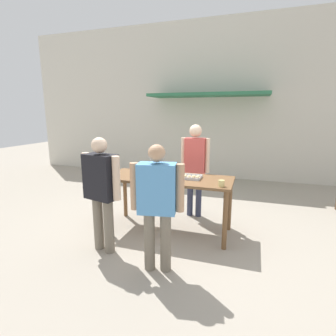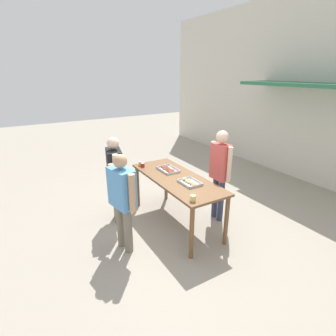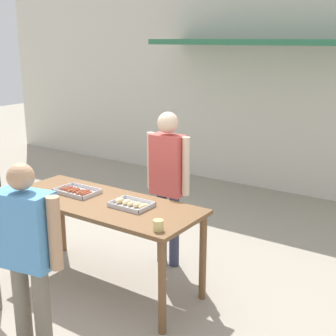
{
  "view_description": "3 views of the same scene",
  "coord_description": "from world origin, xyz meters",
  "px_view_note": "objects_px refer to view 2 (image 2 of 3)",
  "views": [
    {
      "loc": [
        1.28,
        -3.87,
        1.93
      ],
      "look_at": [
        0.0,
        0.0,
        1.06
      ],
      "focal_mm": 28.0,
      "sensor_mm": 36.0,
      "label": 1
    },
    {
      "loc": [
        3.61,
        -2.31,
        2.67
      ],
      "look_at": [
        -0.37,
        0.04,
        0.96
      ],
      "focal_mm": 28.0,
      "sensor_mm": 36.0,
      "label": 2
    },
    {
      "loc": [
        2.98,
        -3.21,
        2.46
      ],
      "look_at": [
        0.27,
        0.76,
        1.12
      ],
      "focal_mm": 50.0,
      "sensor_mm": 36.0,
      "label": 3
    }
  ],
  "objects_px": {
    "food_tray_sausages": "(168,170)",
    "condiment_jar_mustard": "(141,164)",
    "person_customer_with_cup": "(122,196)",
    "condiment_jar_ketchup": "(143,165)",
    "beer_cup": "(193,198)",
    "food_tray_buns": "(190,182)",
    "person_server_behind_table": "(220,167)",
    "person_customer_holding_hotdog": "(115,173)"
  },
  "relations": [
    {
      "from": "food_tray_buns",
      "to": "person_server_behind_table",
      "type": "distance_m",
      "value": 0.72
    },
    {
      "from": "food_tray_buns",
      "to": "beer_cup",
      "type": "xyz_separation_m",
      "value": [
        0.54,
        -0.32,
        0.02
      ]
    },
    {
      "from": "food_tray_sausages",
      "to": "food_tray_buns",
      "type": "bearing_deg",
      "value": -0.05
    },
    {
      "from": "food_tray_sausages",
      "to": "condiment_jar_ketchup",
      "type": "distance_m",
      "value": 0.53
    },
    {
      "from": "condiment_jar_mustard",
      "to": "condiment_jar_ketchup",
      "type": "xyz_separation_m",
      "value": [
        0.1,
        0.0,
        0.0
      ]
    },
    {
      "from": "condiment_jar_mustard",
      "to": "person_server_behind_table",
      "type": "distance_m",
      "value": 1.56
    },
    {
      "from": "food_tray_sausages",
      "to": "condiment_jar_mustard",
      "type": "distance_m",
      "value": 0.61
    },
    {
      "from": "condiment_jar_mustard",
      "to": "condiment_jar_ketchup",
      "type": "height_order",
      "value": "same"
    },
    {
      "from": "condiment_jar_ketchup",
      "to": "food_tray_buns",
      "type": "bearing_deg",
      "value": 16.4
    },
    {
      "from": "food_tray_buns",
      "to": "person_server_behind_table",
      "type": "xyz_separation_m",
      "value": [
        -0.07,
        0.71,
        0.11
      ]
    },
    {
      "from": "person_customer_holding_hotdog",
      "to": "person_server_behind_table",
      "type": "bearing_deg",
      "value": -105.8
    },
    {
      "from": "beer_cup",
      "to": "person_customer_holding_hotdog",
      "type": "height_order",
      "value": "person_customer_holding_hotdog"
    },
    {
      "from": "food_tray_buns",
      "to": "person_customer_holding_hotdog",
      "type": "xyz_separation_m",
      "value": [
        -1.0,
        -0.94,
        0.01
      ]
    },
    {
      "from": "food_tray_sausages",
      "to": "person_server_behind_table",
      "type": "height_order",
      "value": "person_server_behind_table"
    },
    {
      "from": "beer_cup",
      "to": "food_tray_buns",
      "type": "bearing_deg",
      "value": 149.16
    },
    {
      "from": "beer_cup",
      "to": "person_customer_holding_hotdog",
      "type": "distance_m",
      "value": 1.66
    },
    {
      "from": "beer_cup",
      "to": "person_server_behind_table",
      "type": "height_order",
      "value": "person_server_behind_table"
    },
    {
      "from": "condiment_jar_ketchup",
      "to": "beer_cup",
      "type": "distance_m",
      "value": 1.67
    },
    {
      "from": "food_tray_sausages",
      "to": "person_customer_with_cup",
      "type": "bearing_deg",
      "value": -62.42
    },
    {
      "from": "food_tray_sausages",
      "to": "beer_cup",
      "type": "distance_m",
      "value": 1.29
    },
    {
      "from": "food_tray_sausages",
      "to": "person_customer_with_cup",
      "type": "relative_size",
      "value": 0.27
    },
    {
      "from": "food_tray_buns",
      "to": "person_customer_with_cup",
      "type": "distance_m",
      "value": 1.15
    },
    {
      "from": "food_tray_sausages",
      "to": "person_customer_with_cup",
      "type": "distance_m",
      "value": 1.3
    },
    {
      "from": "food_tray_buns",
      "to": "condiment_jar_mustard",
      "type": "height_order",
      "value": "condiment_jar_mustard"
    },
    {
      "from": "food_tray_buns",
      "to": "beer_cup",
      "type": "bearing_deg",
      "value": -30.84
    },
    {
      "from": "condiment_jar_ketchup",
      "to": "beer_cup",
      "type": "height_order",
      "value": "beer_cup"
    },
    {
      "from": "food_tray_sausages",
      "to": "condiment_jar_ketchup",
      "type": "xyz_separation_m",
      "value": [
        -0.41,
        -0.33,
        0.03
      ]
    },
    {
      "from": "food_tray_buns",
      "to": "condiment_jar_ketchup",
      "type": "distance_m",
      "value": 1.17
    },
    {
      "from": "food_tray_sausages",
      "to": "condiment_jar_ketchup",
      "type": "relative_size",
      "value": 5.27
    },
    {
      "from": "beer_cup",
      "to": "person_customer_with_cup",
      "type": "relative_size",
      "value": 0.06
    },
    {
      "from": "beer_cup",
      "to": "person_customer_holding_hotdog",
      "type": "relative_size",
      "value": 0.06
    },
    {
      "from": "person_server_behind_table",
      "to": "person_customer_with_cup",
      "type": "relative_size",
      "value": 1.09
    },
    {
      "from": "food_tray_sausages",
      "to": "person_customer_holding_hotdog",
      "type": "distance_m",
      "value": 0.99
    },
    {
      "from": "person_server_behind_table",
      "to": "condiment_jar_mustard",
      "type": "bearing_deg",
      "value": -138.55
    },
    {
      "from": "condiment_jar_mustard",
      "to": "beer_cup",
      "type": "distance_m",
      "value": 1.77
    },
    {
      "from": "beer_cup",
      "to": "person_customer_with_cup",
      "type": "height_order",
      "value": "person_customer_with_cup"
    },
    {
      "from": "condiment_jar_ketchup",
      "to": "person_customer_with_cup",
      "type": "height_order",
      "value": "person_customer_with_cup"
    },
    {
      "from": "condiment_jar_ketchup",
      "to": "person_customer_holding_hotdog",
      "type": "distance_m",
      "value": 0.62
    },
    {
      "from": "person_customer_with_cup",
      "to": "beer_cup",
      "type": "bearing_deg",
      "value": -139.0
    },
    {
      "from": "condiment_jar_mustard",
      "to": "beer_cup",
      "type": "relative_size",
      "value": 0.89
    },
    {
      "from": "condiment_jar_ketchup",
      "to": "person_server_behind_table",
      "type": "relative_size",
      "value": 0.05
    },
    {
      "from": "food_tray_buns",
      "to": "person_customer_holding_hotdog",
      "type": "height_order",
      "value": "person_customer_holding_hotdog"
    }
  ]
}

